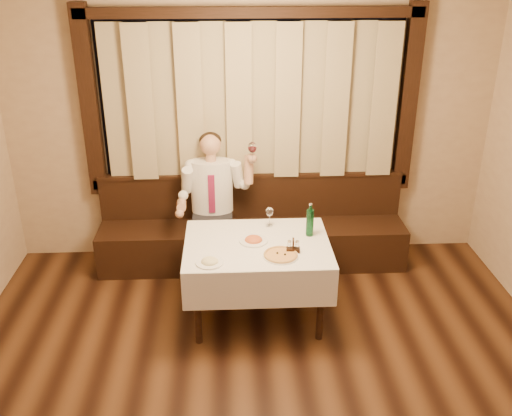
{
  "coord_description": "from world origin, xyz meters",
  "views": [
    {
      "loc": [
        -0.23,
        -2.69,
        3.1
      ],
      "look_at": [
        0.0,
        1.9,
        1.0
      ],
      "focal_mm": 40.0,
      "sensor_mm": 36.0,
      "label": 1
    }
  ],
  "objects_px": {
    "pizza": "(281,255)",
    "green_bottle": "(310,222)",
    "banquette": "(252,235)",
    "cruet_caddy": "(293,247)",
    "dining_table": "(257,253)",
    "pasta_red": "(254,238)",
    "pasta_cream": "(210,260)",
    "seated_man": "(213,194)"
  },
  "relations": [
    {
      "from": "pizza",
      "to": "green_bottle",
      "type": "distance_m",
      "value": 0.49
    },
    {
      "from": "pizza",
      "to": "green_bottle",
      "type": "relative_size",
      "value": 0.98
    },
    {
      "from": "banquette",
      "to": "cruet_caddy",
      "type": "bearing_deg",
      "value": -76.17
    },
    {
      "from": "dining_table",
      "to": "cruet_caddy",
      "type": "relative_size",
      "value": 10.3
    },
    {
      "from": "pasta_red",
      "to": "dining_table",
      "type": "bearing_deg",
      "value": -41.59
    },
    {
      "from": "pasta_cream",
      "to": "seated_man",
      "type": "xyz_separation_m",
      "value": [
        0.0,
        1.27,
        0.05
      ]
    },
    {
      "from": "banquette",
      "to": "pasta_red",
      "type": "height_order",
      "value": "banquette"
    },
    {
      "from": "dining_table",
      "to": "pasta_red",
      "type": "xyz_separation_m",
      "value": [
        -0.03,
        0.03,
        0.14
      ]
    },
    {
      "from": "green_bottle",
      "to": "dining_table",
      "type": "bearing_deg",
      "value": -165.25
    },
    {
      "from": "banquette",
      "to": "green_bottle",
      "type": "xyz_separation_m",
      "value": [
        0.48,
        -0.9,
        0.58
      ]
    },
    {
      "from": "pizza",
      "to": "cruet_caddy",
      "type": "xyz_separation_m",
      "value": [
        0.11,
        0.07,
        0.03
      ]
    },
    {
      "from": "banquette",
      "to": "pizza",
      "type": "xyz_separation_m",
      "value": [
        0.18,
        -1.27,
        0.46
      ]
    },
    {
      "from": "pizza",
      "to": "cruet_caddy",
      "type": "height_order",
      "value": "cruet_caddy"
    },
    {
      "from": "dining_table",
      "to": "cruet_caddy",
      "type": "distance_m",
      "value": 0.37
    },
    {
      "from": "pizza",
      "to": "pasta_red",
      "type": "distance_m",
      "value": 0.35
    },
    {
      "from": "dining_table",
      "to": "pizza",
      "type": "height_order",
      "value": "pizza"
    },
    {
      "from": "pasta_red",
      "to": "seated_man",
      "type": "distance_m",
      "value": 0.98
    },
    {
      "from": "pasta_red",
      "to": "pasta_cream",
      "type": "height_order",
      "value": "pasta_red"
    },
    {
      "from": "green_bottle",
      "to": "cruet_caddy",
      "type": "bearing_deg",
      "value": -120.89
    },
    {
      "from": "dining_table",
      "to": "pizza",
      "type": "relative_size",
      "value": 4.22
    },
    {
      "from": "pizza",
      "to": "banquette",
      "type": "bearing_deg",
      "value": 98.21
    },
    {
      "from": "dining_table",
      "to": "pasta_cream",
      "type": "height_order",
      "value": "pasta_cream"
    },
    {
      "from": "pasta_cream",
      "to": "cruet_caddy",
      "type": "relative_size",
      "value": 1.87
    },
    {
      "from": "banquette",
      "to": "cruet_caddy",
      "type": "height_order",
      "value": "banquette"
    },
    {
      "from": "cruet_caddy",
      "to": "seated_man",
      "type": "distance_m",
      "value": 1.31
    },
    {
      "from": "pasta_red",
      "to": "green_bottle",
      "type": "distance_m",
      "value": 0.52
    },
    {
      "from": "pasta_cream",
      "to": "banquette",
      "type": "bearing_deg",
      "value": 73.36
    },
    {
      "from": "dining_table",
      "to": "green_bottle",
      "type": "relative_size",
      "value": 4.13
    },
    {
      "from": "seated_man",
      "to": "banquette",
      "type": "bearing_deg",
      "value": 12.55
    },
    {
      "from": "dining_table",
      "to": "cruet_caddy",
      "type": "bearing_deg",
      "value": -30.8
    },
    {
      "from": "pasta_cream",
      "to": "green_bottle",
      "type": "bearing_deg",
      "value": 27.43
    },
    {
      "from": "pizza",
      "to": "pasta_red",
      "type": "height_order",
      "value": "pasta_red"
    },
    {
      "from": "banquette",
      "to": "cruet_caddy",
      "type": "distance_m",
      "value": 1.33
    },
    {
      "from": "pasta_red",
      "to": "green_bottle",
      "type": "bearing_deg",
      "value": 10.99
    },
    {
      "from": "banquette",
      "to": "pasta_red",
      "type": "xyz_separation_m",
      "value": [
        -0.03,
        -1.0,
        0.48
      ]
    },
    {
      "from": "pasta_cream",
      "to": "green_bottle",
      "type": "height_order",
      "value": "green_bottle"
    },
    {
      "from": "pizza",
      "to": "dining_table",
      "type": "bearing_deg",
      "value": 126.47
    },
    {
      "from": "pasta_red",
      "to": "pasta_cream",
      "type": "distance_m",
      "value": 0.52
    },
    {
      "from": "pasta_red",
      "to": "pasta_cream",
      "type": "xyz_separation_m",
      "value": [
        -0.37,
        -0.36,
        -0.0
      ]
    },
    {
      "from": "banquette",
      "to": "seated_man",
      "type": "bearing_deg",
      "value": -167.45
    },
    {
      "from": "dining_table",
      "to": "pasta_red",
      "type": "relative_size",
      "value": 5.07
    },
    {
      "from": "cruet_caddy",
      "to": "seated_man",
      "type": "height_order",
      "value": "seated_man"
    }
  ]
}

